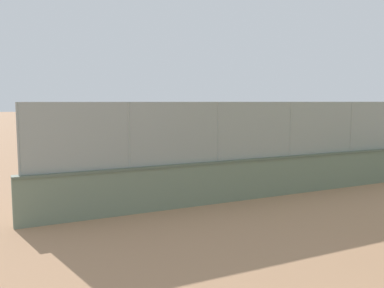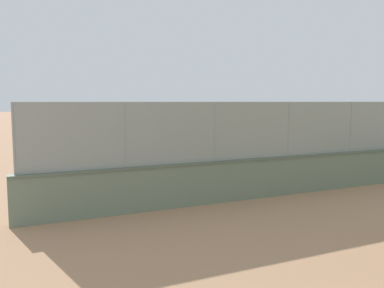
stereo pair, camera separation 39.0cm
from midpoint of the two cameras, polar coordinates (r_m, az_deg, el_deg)
ground_plane at (r=26.27m, az=0.66°, el=-1.79°), size 260.00×260.00×0.00m
perimeter_wall at (r=17.19m, az=16.88°, el=-3.67°), size 22.79×0.99×1.48m
fence_panel_on_wall at (r=16.99m, az=17.06°, el=2.19°), size 22.39×0.66×2.05m
player_at_service_line at (r=23.54m, az=-5.16°, el=-0.45°), size 0.95×0.92×1.57m
player_near_wall_returning at (r=23.55m, az=-10.58°, el=-0.30°), size 1.28×0.77×1.71m
sports_ball at (r=22.28m, az=-7.56°, el=-2.97°), size 0.21×0.21×0.21m
courtside_bench at (r=19.81m, az=18.63°, el=-3.30°), size 1.61×0.42×0.87m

